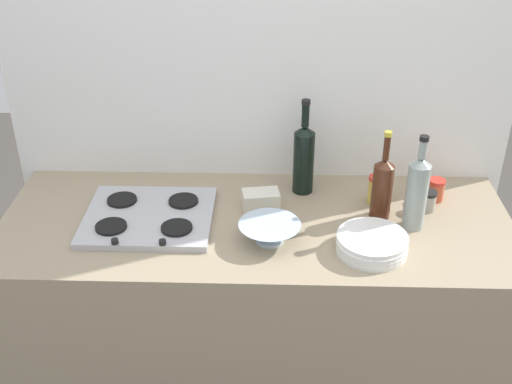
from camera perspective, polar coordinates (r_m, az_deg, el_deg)
The scene contains 12 objects.
counter_block at distance 2.54m, azimuth 0.00°, elevation -11.21°, with size 1.80×0.70×0.90m, color tan.
backsplash_panel at distance 2.46m, azimuth 0.28°, elevation 8.04°, with size 1.90×0.06×2.40m, color white.
stovetop_hob at distance 2.29m, azimuth -9.44°, elevation -2.19°, with size 0.45×0.39×0.04m.
plate_stack at distance 2.13m, azimuth 10.18°, elevation -4.53°, with size 0.23×0.24×0.06m.
wine_bottle_leftmost at distance 2.23m, azimuth 13.99°, elevation 0.05°, with size 0.07×0.07×0.34m.
wine_bottle_mid_left at distance 2.39m, azimuth 4.23°, elevation 3.08°, with size 0.08×0.08×0.37m.
wine_bottle_mid_right at distance 2.27m, azimuth 11.08°, elevation 0.46°, with size 0.07×0.07×0.33m.
mixing_bowl at distance 2.14m, azimuth 1.21°, elevation -3.51°, with size 0.21×0.21×0.07m.
butter_dish at distance 2.33m, azimuth 0.43°, elevation -0.68°, with size 0.13×0.08×0.06m, color silver.
condiment_jar_front at distance 2.39m, azimuth 10.59°, elevation 0.22°, with size 0.06×0.06×0.11m.
condiment_jar_rear at distance 2.39m, azimuth 14.92°, elevation -0.73°, with size 0.06×0.06×0.08m.
condiment_jar_spare at distance 2.46m, azimuth 15.60°, elevation 0.19°, with size 0.06×0.06×0.08m.
Camera 1 is at (0.06, -1.90, 2.13)m, focal length 45.36 mm.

